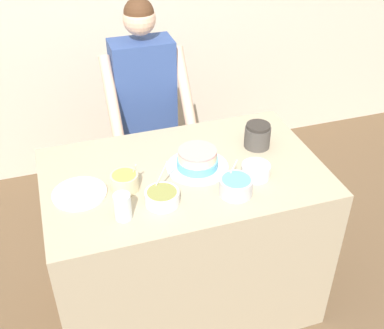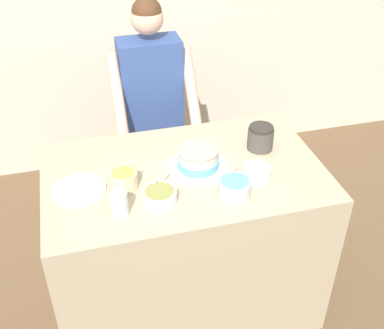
% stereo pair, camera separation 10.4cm
% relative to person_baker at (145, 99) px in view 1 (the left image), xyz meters
% --- Properties ---
extents(wall_back, '(10.00, 0.05, 2.60)m').
position_rel_person_baker_xyz_m(wall_back, '(0.01, 0.83, 0.34)').
color(wall_back, beige).
rests_on(wall_back, ground_plane).
extents(counter, '(1.42, 0.88, 0.95)m').
position_rel_person_baker_xyz_m(counter, '(0.01, -0.81, -0.49)').
color(counter, tan).
rests_on(counter, ground_plane).
extents(person_baker, '(0.52, 0.45, 1.60)m').
position_rel_person_baker_xyz_m(person_baker, '(0.00, 0.00, 0.00)').
color(person_baker, '#2D2D38').
rests_on(person_baker, ground_plane).
extents(cake, '(0.32, 0.32, 0.11)m').
position_rel_person_baker_xyz_m(cake, '(0.09, -0.80, 0.04)').
color(cake, silver).
rests_on(cake, counter).
extents(frosting_bowl_olive, '(0.16, 0.16, 0.19)m').
position_rel_person_baker_xyz_m(frosting_bowl_olive, '(-0.16, -1.02, 0.03)').
color(frosting_bowl_olive, white).
rests_on(frosting_bowl_olive, counter).
extents(frosting_bowl_white, '(0.14, 0.14, 0.07)m').
position_rel_person_baker_xyz_m(frosting_bowl_white, '(0.34, -0.96, 0.03)').
color(frosting_bowl_white, white).
rests_on(frosting_bowl_white, counter).
extents(frosting_bowl_yellow, '(0.13, 0.13, 0.15)m').
position_rel_person_baker_xyz_m(frosting_bowl_yellow, '(-0.30, -0.86, 0.04)').
color(frosting_bowl_yellow, beige).
rests_on(frosting_bowl_yellow, counter).
extents(frosting_bowl_blue, '(0.16, 0.16, 0.15)m').
position_rel_person_baker_xyz_m(frosting_bowl_blue, '(0.19, -1.06, 0.03)').
color(frosting_bowl_blue, silver).
rests_on(frosting_bowl_blue, counter).
extents(drinking_glass, '(0.08, 0.08, 0.13)m').
position_rel_person_baker_xyz_m(drinking_glass, '(-0.35, -1.06, 0.05)').
color(drinking_glass, silver).
rests_on(drinking_glass, counter).
extents(ceramic_plate, '(0.26, 0.26, 0.01)m').
position_rel_person_baker_xyz_m(ceramic_plate, '(-0.51, -0.84, -0.00)').
color(ceramic_plate, white).
rests_on(ceramic_plate, counter).
extents(stoneware_jar, '(0.14, 0.14, 0.14)m').
position_rel_person_baker_xyz_m(stoneware_jar, '(0.46, -0.71, 0.06)').
color(stoneware_jar, '#4C4742').
rests_on(stoneware_jar, counter).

